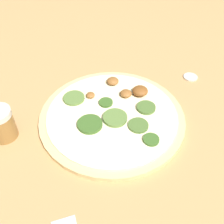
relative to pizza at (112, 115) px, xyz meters
The scene contains 4 objects.
ground_plane 0.01m from the pizza, 137.63° to the right, with size 3.00×3.00×0.00m, color tan.
pizza is the anchor object (origin of this frame).
spice_jar 0.24m from the pizza, behind, with size 0.06×0.06×0.07m.
loose_cap 0.27m from the pizza, 13.27° to the left, with size 0.04×0.04×0.01m.
Camera 1 is at (-0.16, -0.39, 0.44)m, focal length 42.00 mm.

